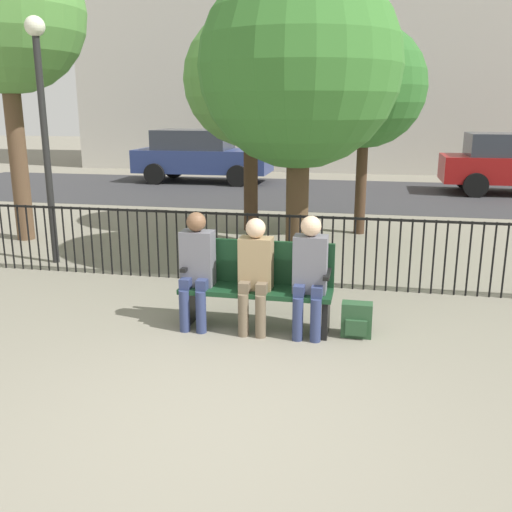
% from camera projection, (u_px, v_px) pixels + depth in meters
% --- Properties ---
extents(ground_plane, '(80.00, 80.00, 0.00)m').
position_uv_depth(ground_plane, '(205.00, 423.00, 4.26)').
color(ground_plane, gray).
extents(park_bench, '(1.60, 0.45, 0.92)m').
position_uv_depth(park_bench, '(257.00, 282.00, 6.04)').
color(park_bench, '#14381E').
rests_on(park_bench, ground).
extents(seated_person_0, '(0.34, 0.39, 1.24)m').
position_uv_depth(seated_person_0, '(197.00, 264.00, 5.99)').
color(seated_person_0, navy).
rests_on(seated_person_0, ground).
extents(seated_person_1, '(0.34, 0.39, 1.20)m').
position_uv_depth(seated_person_1, '(255.00, 269.00, 5.87)').
color(seated_person_1, brown).
rests_on(seated_person_1, ground).
extents(seated_person_2, '(0.34, 0.39, 1.25)m').
position_uv_depth(seated_person_2, '(310.00, 270.00, 5.76)').
color(seated_person_2, navy).
rests_on(seated_person_2, ground).
extents(backpack, '(0.31, 0.20, 0.36)m').
position_uv_depth(backpack, '(357.00, 320.00, 5.84)').
color(backpack, '#284C2D').
rests_on(backpack, ground).
extents(fence_railing, '(9.01, 0.03, 0.95)m').
position_uv_depth(fence_railing, '(279.00, 244.00, 7.46)').
color(fence_railing, black).
rests_on(fence_railing, ground).
extents(tree_0, '(2.15, 2.15, 3.72)m').
position_uv_depth(tree_0, '(365.00, 87.00, 10.03)').
color(tree_0, '#422D1E').
rests_on(tree_0, ground).
extents(tree_1, '(2.65, 2.65, 5.15)m').
position_uv_depth(tree_1, '(3.00, 12.00, 9.27)').
color(tree_1, brown).
rests_on(tree_1, ground).
extents(tree_2, '(2.81, 2.81, 4.24)m').
position_uv_depth(tree_2, '(300.00, 67.00, 7.81)').
color(tree_2, '#4C3823').
rests_on(tree_2, ground).
extents(tree_3, '(2.43, 2.43, 4.00)m').
position_uv_depth(tree_3, '(251.00, 80.00, 10.29)').
color(tree_3, '#422D1E').
rests_on(tree_3, ground).
extents(lamp_post, '(0.28, 0.28, 3.51)m').
position_uv_depth(lamp_post, '(42.00, 104.00, 8.11)').
color(lamp_post, black).
rests_on(lamp_post, ground).
extents(street_surface, '(24.00, 6.00, 0.01)m').
position_uv_depth(street_surface, '(329.00, 193.00, 15.64)').
color(street_surface, '#333335').
rests_on(street_surface, ground).
extents(parked_car_1, '(4.20, 1.94, 1.62)m').
position_uv_depth(parked_car_1, '(201.00, 155.00, 17.85)').
color(parked_car_1, navy).
rests_on(parked_car_1, ground).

